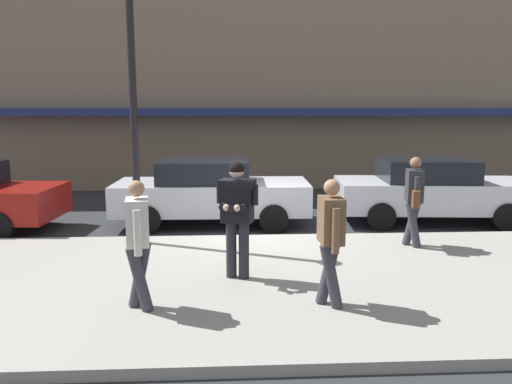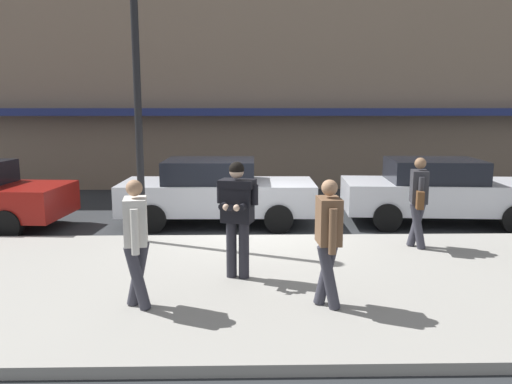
% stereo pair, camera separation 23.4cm
% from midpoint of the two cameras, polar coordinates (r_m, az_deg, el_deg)
% --- Properties ---
extents(ground_plane, '(80.00, 80.00, 0.00)m').
position_cam_midpoint_polar(ground_plane, '(10.58, 0.67, -5.37)').
color(ground_plane, '#2B2D30').
extents(sidewalk, '(32.00, 5.30, 0.14)m').
position_cam_midpoint_polar(sidewalk, '(7.94, 8.69, -10.10)').
color(sidewalk, '#99968E').
rests_on(sidewalk, ground).
extents(curb_paint_line, '(28.00, 0.12, 0.01)m').
position_cam_midpoint_polar(curb_paint_line, '(10.70, 6.04, -5.23)').
color(curb_paint_line, silver).
rests_on(curb_paint_line, ground).
extents(storefront_facade, '(28.00, 4.70, 10.84)m').
position_cam_midpoint_polar(storefront_facade, '(18.94, 3.00, 17.71)').
color(storefront_facade, '#84705B').
rests_on(storefront_facade, ground).
extents(parked_sedan_mid, '(4.54, 2.00, 1.54)m').
position_cam_midpoint_polar(parked_sedan_mid, '(11.79, -4.00, 0.09)').
color(parked_sedan_mid, silver).
rests_on(parked_sedan_mid, ground).
extents(parked_sedan_far, '(4.63, 2.20, 1.54)m').
position_cam_midpoint_polar(parked_sedan_far, '(12.62, 20.65, 0.12)').
color(parked_sedan_far, silver).
rests_on(parked_sedan_far, ground).
extents(man_texting_on_phone, '(0.63, 0.64, 1.81)m').
position_cam_midpoint_polar(man_texting_on_phone, '(7.54, -1.28, -1.74)').
color(man_texting_on_phone, '#23232B').
rests_on(man_texting_on_phone, sidewalk).
extents(pedestrian_in_light_coat, '(0.37, 0.59, 1.70)m').
position_cam_midpoint_polar(pedestrian_in_light_coat, '(6.60, -12.55, -4.91)').
color(pedestrian_in_light_coat, '#33333D').
rests_on(pedestrian_in_light_coat, sidewalk).
extents(pedestrian_with_bag, '(0.38, 0.72, 1.70)m').
position_cam_midpoint_polar(pedestrian_with_bag, '(9.72, 18.75, -0.55)').
color(pedestrian_with_bag, '#33333D').
rests_on(pedestrian_with_bag, sidewalk).
extents(pedestrian_dark_coat, '(0.34, 0.60, 1.70)m').
position_cam_midpoint_polar(pedestrian_dark_coat, '(6.55, 9.29, -4.91)').
color(pedestrian_dark_coat, '#33333D').
rests_on(pedestrian_dark_coat, sidewalk).
extents(street_lamp_post, '(0.36, 0.36, 4.88)m').
position_cam_midpoint_polar(street_lamp_post, '(9.76, -12.75, 11.76)').
color(street_lamp_post, black).
rests_on(street_lamp_post, sidewalk).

